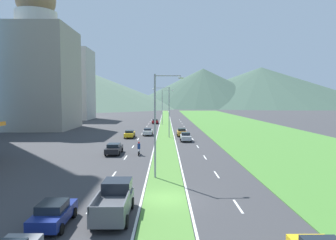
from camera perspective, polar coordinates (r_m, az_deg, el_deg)
ground_plane at (r=24.15m, az=-0.54°, el=-14.21°), size 600.00×600.00×0.00m
grass_median at (r=83.30m, az=-0.46°, el=-1.31°), size 3.20×240.00×0.06m
grass_verge_right at (r=85.80m, az=13.43°, el=-1.27°), size 24.00×240.00×0.06m
lane_dash_left_2 at (r=23.18m, az=-13.71°, el=-15.08°), size 0.16×2.80×0.01m
lane_dash_left_3 at (r=31.84m, az=-9.87°, el=-9.80°), size 0.16×2.80×0.01m
lane_dash_left_4 at (r=40.73m, az=-7.74°, el=-6.78°), size 0.16×2.80×0.01m
lane_dash_left_5 at (r=49.73m, az=-6.39°, el=-4.84°), size 0.16×2.80×0.01m
lane_dash_left_6 at (r=58.79m, az=-5.46°, el=-3.50°), size 0.16×2.80×0.01m
lane_dash_left_7 at (r=67.88m, az=-4.78°, el=-2.52°), size 0.16×2.80×0.01m
lane_dash_left_8 at (r=76.99m, az=-4.27°, el=-1.76°), size 0.16×2.80×0.01m
lane_dash_left_9 at (r=86.12m, az=-3.86°, el=-1.17°), size 0.16×2.80×0.01m
lane_dash_left_10 at (r=95.26m, az=-3.53°, el=-0.69°), size 0.16×2.80×0.01m
lane_dash_left_11 at (r=104.41m, az=-3.26°, el=-0.30°), size 0.16×2.80×0.01m
lane_dash_left_12 at (r=113.57m, az=-3.03°, el=0.04°), size 0.16×2.80×0.01m
lane_dash_right_2 at (r=23.16m, az=12.64°, el=-15.08°), size 0.16×2.80×0.01m
lane_dash_right_3 at (r=31.83m, az=8.85°, el=-9.80°), size 0.16×2.80×0.01m
lane_dash_right_4 at (r=40.72m, az=6.75°, el=-6.78°), size 0.16×2.80×0.01m
lane_dash_right_5 at (r=49.72m, az=5.42°, el=-4.84°), size 0.16×2.80×0.01m
lane_dash_right_6 at (r=58.78m, az=4.51°, el=-3.50°), size 0.16×2.80×0.01m
lane_dash_right_7 at (r=67.87m, az=3.84°, el=-2.51°), size 0.16×2.80×0.01m
lane_dash_right_8 at (r=76.99m, az=3.33°, el=-1.76°), size 0.16×2.80×0.01m
lane_dash_right_9 at (r=86.12m, az=2.93°, el=-1.17°), size 0.16×2.80×0.01m
lane_dash_right_10 at (r=95.26m, az=2.61°, el=-0.69°), size 0.16×2.80×0.01m
lane_dash_right_11 at (r=104.41m, az=2.34°, el=-0.29°), size 0.16×2.80×0.01m
lane_dash_right_12 at (r=113.56m, az=2.12°, el=0.04°), size 0.16×2.80×0.01m
edge_line_median_left at (r=83.32m, az=-1.67°, el=-1.33°), size 0.16×240.00×0.01m
edge_line_median_right at (r=83.32m, az=0.74°, el=-1.33°), size 0.16×240.00×0.01m
domed_building at (r=85.20m, az=-22.64°, el=8.65°), size 17.12×17.12×36.48m
midrise_colored at (r=121.87m, az=-17.12°, el=6.19°), size 14.43×14.43×25.77m
hill_far_left at (r=284.74m, az=-21.60°, el=6.53°), size 230.34×230.34×44.59m
hill_far_center at (r=299.17m, az=6.39°, el=5.83°), size 148.80×148.80×36.32m
hill_far_right at (r=331.32m, az=16.54°, el=5.78°), size 222.04×222.04×39.53m
street_lamp_near at (r=29.34m, az=-1.83°, el=0.14°), size 2.79×0.28×9.80m
street_lamp_mid at (r=60.39m, az=-0.13°, el=2.07°), size 3.30×0.28×9.78m
street_lamp_far at (r=91.51m, az=-0.82°, el=2.84°), size 3.54×0.50×10.28m
car_1 at (r=43.44m, az=-9.80°, el=-5.14°), size 2.00×4.73×1.46m
car_3 at (r=63.39m, az=2.52°, el=-2.24°), size 1.93×4.24×1.57m
car_4 at (r=55.85m, az=3.22°, el=-3.06°), size 1.88×4.17×1.55m
car_5 at (r=95.76m, az=-2.35°, el=-0.24°), size 1.90×4.60×1.37m
car_6 at (r=20.38m, az=-20.12°, el=-15.68°), size 1.87×4.04×1.47m
car_7 at (r=61.21m, az=-7.00°, el=-2.52°), size 1.86×4.57×1.46m
car_8 at (r=65.06m, az=-3.69°, el=-2.11°), size 1.89×4.46×1.46m
pickup_truck_0 at (r=20.92m, az=-9.72°, el=-14.30°), size 2.18×5.40×2.00m
motorcycle_rider at (r=42.19m, az=-5.31°, el=-5.38°), size 0.36×2.00×1.80m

